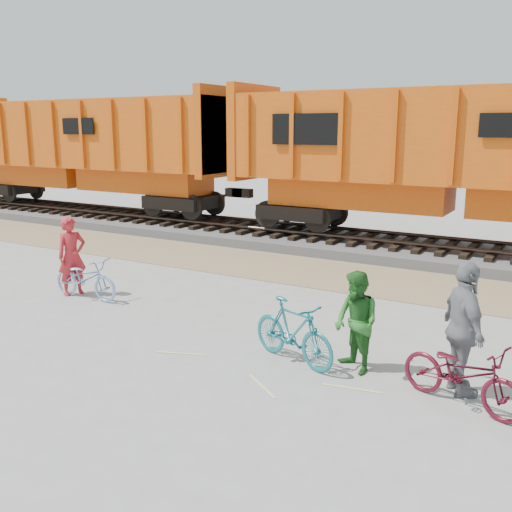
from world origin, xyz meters
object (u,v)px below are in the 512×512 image
object	(u,v)px
bicycle_teal	(293,332)
bicycle_maroon	(462,374)
person_solo	(72,256)
person_man	(356,322)
hopper_car_left	(85,147)
hopper_car_center	(464,156)
bicycle_blue	(85,278)
person_woman	(463,329)

from	to	relation	value
bicycle_teal	bicycle_maroon	distance (m)	2.70
bicycle_maroon	person_solo	size ratio (longest dim) A/B	1.00
person_man	bicycle_teal	bearing A→B (deg)	-134.01
hopper_car_left	person_man	bearing A→B (deg)	-30.42
hopper_car_left	hopper_car_center	size ratio (longest dim) A/B	1.00
bicycle_blue	person_man	bearing A→B (deg)	-96.87
person_solo	person_woman	xyz separation A→B (m)	(8.75, -0.75, 0.08)
bicycle_blue	person_woman	distance (m)	8.30
bicycle_blue	person_solo	size ratio (longest dim) A/B	0.99
hopper_car_left	person_man	world-z (taller)	hopper_car_left
hopper_car_center	person_man	distance (m)	9.23
person_man	person_woman	size ratio (longest dim) A/B	0.82
hopper_car_center	person_man	bearing A→B (deg)	-88.34
hopper_car_left	hopper_car_center	distance (m)	15.00
hopper_car_center	person_solo	distance (m)	10.92
hopper_car_center	person_man	world-z (taller)	hopper_car_center
bicycle_blue	person_woman	xyz separation A→B (m)	(8.25, -0.65, 0.51)
person_man	hopper_car_left	bearing A→B (deg)	-175.75
bicycle_maroon	person_man	bearing A→B (deg)	95.36
bicycle_blue	person_solo	xyz separation A→B (m)	(-0.50, 0.10, 0.44)
person_solo	hopper_car_left	bearing A→B (deg)	65.60
bicycle_blue	person_solo	bearing A→B (deg)	77.53
hopper_car_left	person_woman	xyz separation A→B (m)	(16.85, -8.95, -2.02)
bicycle_teal	person_woman	size ratio (longest dim) A/B	0.89
hopper_car_left	bicycle_maroon	distance (m)	19.52
person_solo	bicycle_teal	bearing A→B (deg)	-77.98
hopper_car_left	person_solo	distance (m)	11.71
bicycle_teal	person_man	distance (m)	1.06
bicycle_maroon	person_woman	distance (m)	0.65
bicycle_blue	bicycle_maroon	distance (m)	8.42
person_solo	person_man	xyz separation A→B (m)	(7.16, -0.77, -0.10)
hopper_car_center	person_woman	world-z (taller)	hopper_car_center
hopper_car_left	bicycle_teal	xyz separation A→B (m)	(14.26, -9.16, -2.48)
bicycle_maroon	hopper_car_center	bearing A→B (deg)	30.00
bicycle_teal	person_solo	bearing A→B (deg)	99.56
hopper_car_left	bicycle_maroon	size ratio (longest dim) A/B	7.76
bicycle_maroon	person_solo	distance (m)	8.94
person_man	bicycle_blue	bearing A→B (deg)	-151.04
hopper_car_left	bicycle_teal	distance (m)	17.13
bicycle_blue	person_woman	world-z (taller)	person_woman
hopper_car_center	bicycle_teal	bearing A→B (deg)	-94.62
hopper_car_left	person_solo	bearing A→B (deg)	-45.34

